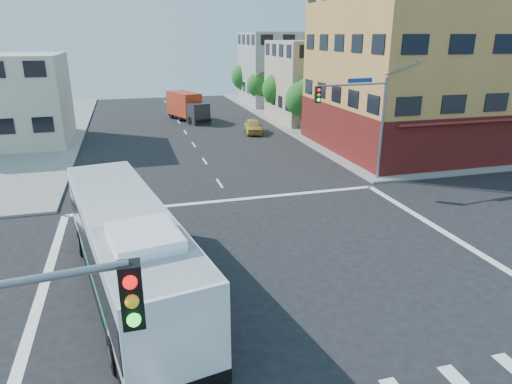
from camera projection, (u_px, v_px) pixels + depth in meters
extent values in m
plane|color=black|center=(280.00, 274.00, 19.30)|extent=(120.00, 120.00, 0.00)
cube|color=gray|center=(447.00, 111.00, 60.09)|extent=(50.00, 50.00, 0.15)
cube|color=#C38546|center=(434.00, 67.00, 38.98)|extent=(18.00, 15.00, 14.00)
cube|color=#541513|center=(427.00, 125.00, 40.61)|extent=(18.09, 15.08, 4.00)
cube|color=maroon|center=(489.00, 121.00, 33.63)|extent=(16.00, 1.60, 0.51)
cube|color=tan|center=(326.00, 81.00, 53.13)|extent=(12.00, 10.00, 9.00)
cube|color=gray|center=(286.00, 69.00, 65.70)|extent=(12.00, 10.00, 10.00)
cylinder|color=slate|center=(382.00, 130.00, 30.76)|extent=(0.18, 0.18, 7.00)
cylinder|color=slate|center=(353.00, 85.00, 28.88)|extent=(5.01, 0.62, 0.12)
cube|color=black|center=(318.00, 95.00, 28.17)|extent=(0.32, 0.30, 1.00)
sphere|color=#FF0C0C|center=(319.00, 90.00, 27.92)|extent=(0.20, 0.20, 0.20)
sphere|color=yellow|center=(319.00, 95.00, 28.02)|extent=(0.20, 0.20, 0.20)
sphere|color=#19FF33|center=(319.00, 100.00, 28.11)|extent=(0.20, 0.20, 0.20)
cube|color=navy|center=(360.00, 80.00, 28.97)|extent=(1.80, 0.22, 0.28)
cube|color=gray|center=(420.00, 60.00, 30.16)|extent=(0.50, 0.22, 0.14)
cube|color=black|center=(132.00, 295.00, 6.45)|extent=(0.32, 0.30, 1.00)
sphere|color=#FF0C0C|center=(130.00, 282.00, 6.20)|extent=(0.20, 0.20, 0.20)
sphere|color=yellow|center=(132.00, 301.00, 6.30)|extent=(0.20, 0.20, 0.20)
sphere|color=#19FF33|center=(134.00, 320.00, 6.40)|extent=(0.20, 0.20, 0.20)
cylinder|color=#3C2A16|center=(302.00, 122.00, 47.49)|extent=(0.28, 0.28, 1.92)
sphere|color=#1A5217|center=(303.00, 99.00, 46.71)|extent=(3.60, 3.60, 3.60)
sphere|color=#1A5217|center=(308.00, 90.00, 46.24)|extent=(2.52, 2.52, 2.52)
cylinder|color=#3C2A16|center=(278.00, 110.00, 54.76)|extent=(0.28, 0.28, 1.99)
sphere|color=#1A5217|center=(278.00, 89.00, 53.94)|extent=(3.80, 3.80, 3.80)
sphere|color=#1A5217|center=(282.00, 81.00, 53.46)|extent=(2.66, 2.66, 2.66)
cylinder|color=#3C2A16|center=(259.00, 102.00, 62.05)|extent=(0.28, 0.28, 1.89)
sphere|color=#1A5217|center=(259.00, 85.00, 61.30)|extent=(3.40, 3.40, 3.40)
sphere|color=#1A5217|center=(263.00, 78.00, 60.85)|extent=(2.38, 2.38, 2.38)
cylinder|color=#3C2A16|center=(245.00, 94.00, 69.31)|extent=(0.28, 0.28, 2.03)
sphere|color=#1A5217|center=(245.00, 77.00, 68.46)|extent=(4.00, 4.00, 4.00)
sphere|color=#1A5217|center=(248.00, 70.00, 67.96)|extent=(2.80, 2.80, 2.80)
cube|color=black|center=(131.00, 278.00, 17.75)|extent=(5.20, 13.65, 0.50)
cube|color=white|center=(128.00, 247.00, 17.30)|extent=(5.18, 13.62, 3.17)
cube|color=black|center=(127.00, 242.00, 17.24)|extent=(5.17, 13.24, 1.39)
cube|color=black|center=(101.00, 193.00, 22.88)|extent=(2.57, 0.53, 1.50)
cube|color=#E5590C|center=(99.00, 172.00, 22.54)|extent=(2.10, 0.44, 0.31)
cube|color=white|center=(124.00, 210.00, 16.81)|extent=(5.08, 13.35, 0.13)
cube|color=white|center=(144.00, 237.00, 13.89)|extent=(2.39, 2.76, 0.40)
cube|color=#157E4C|center=(93.00, 281.00, 16.50)|extent=(1.12, 6.01, 0.31)
cube|color=#157E4C|center=(170.00, 264.00, 17.69)|extent=(1.12, 6.01, 0.31)
cylinder|color=black|center=(82.00, 243.00, 20.83)|extent=(0.54, 1.20, 1.16)
cylinder|color=#99999E|center=(79.00, 244.00, 20.76)|extent=(0.15, 0.58, 0.58)
cylinder|color=black|center=(141.00, 233.00, 21.93)|extent=(0.54, 1.20, 1.16)
cylinder|color=#99999E|center=(144.00, 232.00, 22.00)|extent=(0.15, 0.58, 0.58)
cylinder|color=black|center=(115.00, 354.00, 13.59)|extent=(0.54, 1.20, 1.16)
cylinder|color=#99999E|center=(110.00, 356.00, 13.52)|extent=(0.15, 0.58, 0.58)
cylinder|color=black|center=(200.00, 330.00, 14.69)|extent=(0.54, 1.20, 1.16)
cylinder|color=#99999E|center=(204.00, 329.00, 14.76)|extent=(0.15, 0.58, 0.58)
cube|color=black|center=(198.00, 114.00, 51.57)|extent=(2.61, 2.55, 2.33)
cube|color=black|center=(202.00, 111.00, 50.80)|extent=(1.79, 0.71, 0.89)
cube|color=#A72E15|center=(184.00, 104.00, 53.94)|extent=(3.73, 5.44, 2.68)
cube|color=black|center=(189.00, 117.00, 53.57)|extent=(4.30, 7.40, 0.27)
cylinder|color=black|center=(190.00, 121.00, 51.42)|extent=(0.54, 0.93, 0.89)
cylinder|color=black|center=(205.00, 119.00, 52.46)|extent=(0.54, 0.93, 0.89)
cylinder|color=black|center=(180.00, 117.00, 53.41)|extent=(0.54, 0.93, 0.89)
cylinder|color=black|center=(194.00, 116.00, 54.45)|extent=(0.54, 0.93, 0.89)
cylinder|color=black|center=(172.00, 115.00, 55.13)|extent=(0.54, 0.93, 0.89)
cylinder|color=black|center=(185.00, 113.00, 56.16)|extent=(0.54, 0.93, 0.89)
imported|color=gold|center=(253.00, 126.00, 46.85)|extent=(2.39, 4.39, 1.42)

